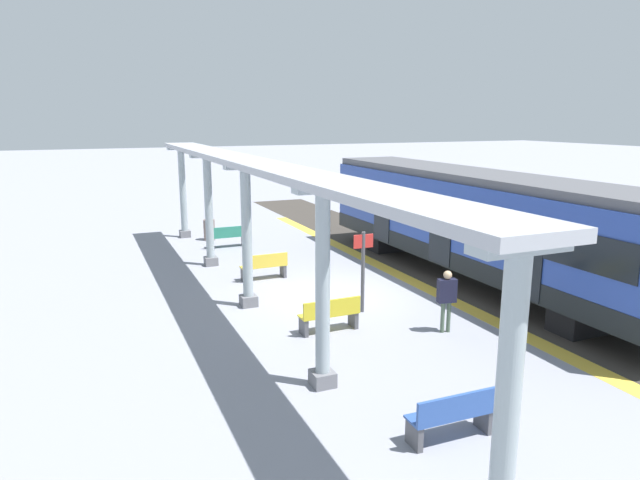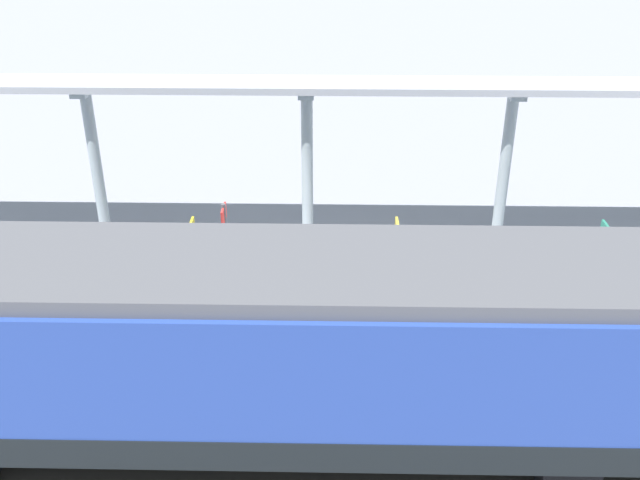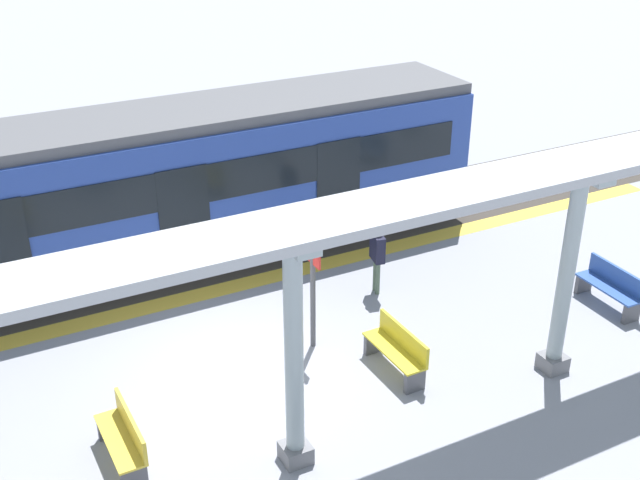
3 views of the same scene
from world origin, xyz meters
TOP-DOWN VIEW (x-y plane):
  - ground_plane at (0.00, 0.00)m, footprint 176.00×176.00m
  - tactile_edge_strip at (-2.84, 0.00)m, footprint 0.52×26.18m
  - trackbed at (-4.70, 0.00)m, footprint 3.20×38.18m
  - train_near_carriage at (-4.69, 0.28)m, footprint 2.65×14.63m
  - canopy_pillar_second at (2.65, -4.89)m, footprint 1.10×0.44m
  - canopy_pillar_third at (2.65, -0.09)m, footprint 1.10×0.44m
  - canopy_pillar_fourth at (2.65, 5.09)m, footprint 1.10×0.44m
  - canopy_beam at (2.65, 0.00)m, footprint 1.20×21.01m
  - bench_mid_platform at (1.45, -2.42)m, footprint 1.51×0.46m
  - bench_far_end at (1.36, 2.57)m, footprint 1.51×0.46m
  - bench_extra_slot at (1.39, -7.43)m, footprint 1.50×0.45m
  - platform_info_sign at (-0.04, 1.58)m, footprint 0.56×0.10m
  - passenger_waiting_near_edge at (-1.23, 3.69)m, footprint 0.48×0.29m

SIDE VIEW (x-z plane):
  - ground_plane at x=0.00m, z-range 0.00..0.00m
  - trackbed at x=-4.70m, z-range 0.00..0.01m
  - tactile_edge_strip at x=-2.84m, z-range 0.00..0.01m
  - bench_mid_platform at x=1.45m, z-range 0.01..0.87m
  - bench_far_end at x=1.36m, z-range 0.01..0.87m
  - bench_extra_slot at x=1.39m, z-range 0.01..0.87m
  - passenger_waiting_near_edge at x=-1.23m, z-range 0.19..1.75m
  - platform_info_sign at x=-0.04m, z-range 0.23..2.43m
  - train_near_carriage at x=-4.69m, z-range 0.09..3.57m
  - canopy_pillar_second at x=2.65m, z-range 0.03..3.94m
  - canopy_pillar_third at x=2.65m, z-range 0.03..3.94m
  - canopy_pillar_fourth at x=2.65m, z-range 0.03..3.94m
  - canopy_beam at x=2.65m, z-range 3.92..4.08m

